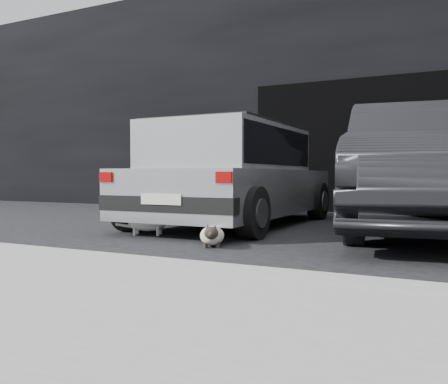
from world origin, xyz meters
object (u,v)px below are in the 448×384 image
at_px(second_car, 425,166).
at_px(cat_white, 150,221).
at_px(silver_hatchback, 233,171).
at_px(cat_siamese, 212,235).

height_order(second_car, cat_white, second_car).
distance_m(silver_hatchback, second_car, 2.58).
bearing_deg(silver_hatchback, cat_siamese, -70.63).
bearing_deg(cat_siamese, second_car, -154.85).
bearing_deg(second_car, silver_hatchback, 179.05).
bearing_deg(cat_white, second_car, 102.13).
height_order(silver_hatchback, cat_white, silver_hatchback).
distance_m(second_car, cat_white, 3.54).
distance_m(silver_hatchback, cat_white, 1.68).
distance_m(silver_hatchback, cat_siamese, 2.22).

